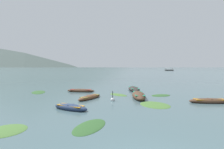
{
  "coord_description": "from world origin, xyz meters",
  "views": [
    {
      "loc": [
        -1.58,
        -4.29,
        3.22
      ],
      "look_at": [
        2.28,
        55.91,
        0.45
      ],
      "focal_mm": 26.82,
      "sensor_mm": 36.0,
      "label": 1
    }
  ],
  "objects_px": {
    "rowboat_1": "(71,107)",
    "rowboat_4": "(210,101)",
    "rowboat_5": "(81,91)",
    "rowboat_6": "(90,97)",
    "mooring_buoy": "(113,100)",
    "rowboat_2": "(139,95)",
    "ferry_0": "(169,70)",
    "rowboat_0": "(134,89)"
  },
  "relations": [
    {
      "from": "rowboat_5",
      "to": "rowboat_0",
      "type": "bearing_deg",
      "value": 6.67
    },
    {
      "from": "rowboat_4",
      "to": "rowboat_5",
      "type": "xyz_separation_m",
      "value": [
        -12.4,
        7.39,
        -0.01
      ]
    },
    {
      "from": "rowboat_1",
      "to": "rowboat_5",
      "type": "height_order",
      "value": "rowboat_1"
    },
    {
      "from": "rowboat_6",
      "to": "ferry_0",
      "type": "bearing_deg",
      "value": 64.38
    },
    {
      "from": "mooring_buoy",
      "to": "rowboat_1",
      "type": "bearing_deg",
      "value": -138.53
    },
    {
      "from": "rowboat_0",
      "to": "rowboat_6",
      "type": "relative_size",
      "value": 1.21
    },
    {
      "from": "rowboat_6",
      "to": "rowboat_5",
      "type": "bearing_deg",
      "value": 107.25
    },
    {
      "from": "rowboat_1",
      "to": "rowboat_4",
      "type": "height_order",
      "value": "rowboat_1"
    },
    {
      "from": "rowboat_2",
      "to": "mooring_buoy",
      "type": "distance_m",
      "value": 3.18
    },
    {
      "from": "rowboat_2",
      "to": "mooring_buoy",
      "type": "xyz_separation_m",
      "value": [
        -2.83,
        -1.45,
        -0.13
      ]
    },
    {
      "from": "rowboat_4",
      "to": "ferry_0",
      "type": "xyz_separation_m",
      "value": [
        49.84,
        129.24,
        0.29
      ]
    },
    {
      "from": "mooring_buoy",
      "to": "rowboat_6",
      "type": "bearing_deg",
      "value": 152.14
    },
    {
      "from": "rowboat_2",
      "to": "rowboat_5",
      "type": "bearing_deg",
      "value": 145.33
    },
    {
      "from": "mooring_buoy",
      "to": "rowboat_0",
      "type": "bearing_deg",
      "value": 63.63
    },
    {
      "from": "rowboat_5",
      "to": "rowboat_6",
      "type": "xyz_separation_m",
      "value": [
        1.49,
        -4.81,
        -0.0
      ]
    },
    {
      "from": "ferry_0",
      "to": "mooring_buoy",
      "type": "relative_size",
      "value": 7.41
    },
    {
      "from": "rowboat_0",
      "to": "ferry_0",
      "type": "relative_size",
      "value": 0.53
    },
    {
      "from": "rowboat_4",
      "to": "mooring_buoy",
      "type": "xyz_separation_m",
      "value": [
        -8.67,
        1.4,
        -0.06
      ]
    },
    {
      "from": "rowboat_6",
      "to": "mooring_buoy",
      "type": "relative_size",
      "value": 3.26
    },
    {
      "from": "rowboat_4",
      "to": "ferry_0",
      "type": "relative_size",
      "value": 0.49
    },
    {
      "from": "rowboat_2",
      "to": "mooring_buoy",
      "type": "height_order",
      "value": "mooring_buoy"
    },
    {
      "from": "rowboat_4",
      "to": "rowboat_1",
      "type": "bearing_deg",
      "value": -172.42
    },
    {
      "from": "rowboat_0",
      "to": "rowboat_6",
      "type": "xyz_separation_m",
      "value": [
        -5.62,
        -5.64,
        -0.05
      ]
    },
    {
      "from": "ferry_0",
      "to": "mooring_buoy",
      "type": "xyz_separation_m",
      "value": [
        -58.51,
        -127.84,
        -0.35
      ]
    },
    {
      "from": "rowboat_2",
      "to": "mooring_buoy",
      "type": "relative_size",
      "value": 4.41
    },
    {
      "from": "rowboat_1",
      "to": "mooring_buoy",
      "type": "relative_size",
      "value": 2.99
    },
    {
      "from": "rowboat_1",
      "to": "rowboat_6",
      "type": "height_order",
      "value": "rowboat_1"
    },
    {
      "from": "rowboat_2",
      "to": "rowboat_6",
      "type": "xyz_separation_m",
      "value": [
        -5.07,
        -0.27,
        -0.08
      ]
    },
    {
      "from": "rowboat_1",
      "to": "rowboat_4",
      "type": "distance_m",
      "value": 12.17
    },
    {
      "from": "rowboat_2",
      "to": "ferry_0",
      "type": "height_order",
      "value": "ferry_0"
    },
    {
      "from": "rowboat_1",
      "to": "rowboat_4",
      "type": "xyz_separation_m",
      "value": [
        12.07,
        1.61,
        -0.0
      ]
    },
    {
      "from": "rowboat_2",
      "to": "ferry_0",
      "type": "bearing_deg",
      "value": 66.22
    },
    {
      "from": "rowboat_0",
      "to": "rowboat_2",
      "type": "relative_size",
      "value": 0.9
    },
    {
      "from": "rowboat_4",
      "to": "rowboat_6",
      "type": "relative_size",
      "value": 1.12
    },
    {
      "from": "rowboat_1",
      "to": "mooring_buoy",
      "type": "xyz_separation_m",
      "value": [
        3.4,
        3.0,
        -0.06
      ]
    },
    {
      "from": "rowboat_1",
      "to": "rowboat_2",
      "type": "bearing_deg",
      "value": 35.59
    },
    {
      "from": "rowboat_5",
      "to": "mooring_buoy",
      "type": "xyz_separation_m",
      "value": [
        3.73,
        -5.99,
        -0.05
      ]
    },
    {
      "from": "rowboat_0",
      "to": "rowboat_5",
      "type": "distance_m",
      "value": 7.16
    },
    {
      "from": "rowboat_2",
      "to": "rowboat_6",
      "type": "height_order",
      "value": "rowboat_2"
    },
    {
      "from": "rowboat_1",
      "to": "rowboat_6",
      "type": "bearing_deg",
      "value": 74.48
    },
    {
      "from": "rowboat_2",
      "to": "rowboat_5",
      "type": "relative_size",
      "value": 1.22
    },
    {
      "from": "rowboat_5",
      "to": "ferry_0",
      "type": "height_order",
      "value": "ferry_0"
    }
  ]
}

